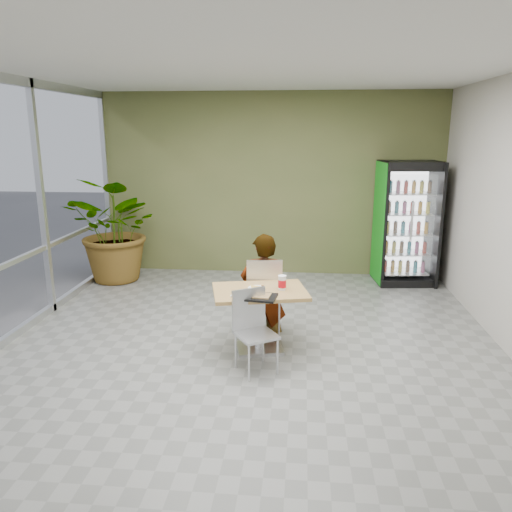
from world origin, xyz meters
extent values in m
plane|color=gray|center=(0.00, 0.00, 0.00)|extent=(7.00, 7.00, 0.00)
cube|color=#AD834A|center=(0.11, 0.11, 0.73)|extent=(1.20, 0.96, 0.04)
cylinder|color=silver|center=(0.11, 0.11, 0.35)|extent=(0.11, 0.11, 0.71)
cube|color=silver|center=(0.11, 0.11, 0.02)|extent=(0.61, 0.53, 0.04)
cube|color=silver|center=(0.11, 0.74, 0.47)|extent=(0.49, 0.49, 0.03)
cube|color=silver|center=(0.13, 0.53, 0.73)|extent=(0.44, 0.09, 0.52)
cylinder|color=silver|center=(0.27, 0.95, 0.24)|extent=(0.03, 0.03, 0.47)
cylinder|color=silver|center=(-0.10, 0.90, 0.24)|extent=(0.03, 0.03, 0.47)
cylinder|color=silver|center=(0.32, 0.57, 0.24)|extent=(0.03, 0.03, 0.47)
cylinder|color=silver|center=(-0.06, 0.53, 0.24)|extent=(0.03, 0.03, 0.47)
cube|color=silver|center=(0.12, -0.43, 0.42)|extent=(0.54, 0.54, 0.03)
cube|color=silver|center=(0.02, -0.27, 0.65)|extent=(0.35, 0.23, 0.47)
cylinder|color=silver|center=(0.07, -0.66, 0.21)|extent=(0.02, 0.02, 0.42)
cylinder|color=silver|center=(0.35, -0.48, 0.21)|extent=(0.02, 0.02, 0.42)
cylinder|color=silver|center=(-0.11, -0.37, 0.21)|extent=(0.02, 0.02, 0.42)
cylinder|color=silver|center=(0.18, -0.20, 0.21)|extent=(0.02, 0.02, 0.42)
imported|color=black|center=(0.11, 0.69, 0.50)|extent=(0.63, 0.45, 1.60)
cylinder|color=white|center=(0.07, 0.15, 0.76)|extent=(0.21, 0.21, 0.01)
cylinder|color=white|center=(0.37, 0.14, 0.83)|extent=(0.09, 0.09, 0.16)
cylinder|color=red|center=(0.37, 0.14, 0.82)|extent=(0.09, 0.09, 0.09)
cylinder|color=white|center=(0.37, 0.14, 0.91)|extent=(0.10, 0.10, 0.01)
cube|color=white|center=(-0.12, -0.12, 0.76)|extent=(0.14, 0.14, 0.02)
cube|color=black|center=(0.11, -0.18, 0.76)|extent=(0.45, 0.35, 0.02)
cube|color=black|center=(2.33, 3.08, 1.03)|extent=(1.00, 0.82, 2.06)
cube|color=#179B1D|center=(1.86, 3.08, 1.03)|extent=(0.09, 0.70, 2.02)
cube|color=white|center=(2.33, 2.73, 1.05)|extent=(0.74, 0.09, 1.65)
imported|color=#27622A|center=(-2.53, 2.73, 0.90)|extent=(2.04, 1.93, 1.80)
camera|label=1|loc=(0.58, -5.36, 2.54)|focal=35.00mm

